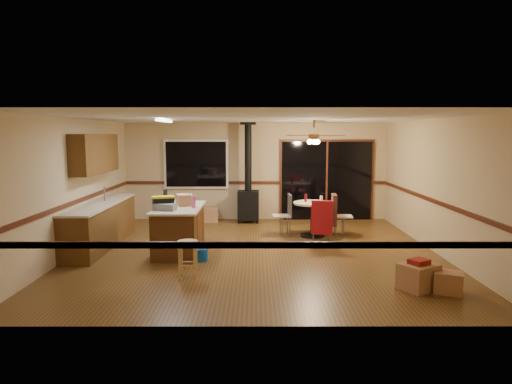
{
  "coord_description": "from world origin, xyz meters",
  "views": [
    {
      "loc": [
        -0.01,
        -8.74,
        2.3
      ],
      "look_at": [
        0.0,
        0.3,
        1.15
      ],
      "focal_mm": 32.0,
      "sensor_mm": 36.0,
      "label": 1
    }
  ],
  "objects_px": {
    "box_corner_a": "(418,277)",
    "chair_right": "(335,210)",
    "box_corner_b": "(449,282)",
    "wood_stove": "(248,195)",
    "blue_bucket": "(201,255)",
    "box_under_window": "(209,214)",
    "toolbox_grey": "(165,207)",
    "dining_table": "(313,213)",
    "chair_left": "(286,210)",
    "chair_near": "(322,217)",
    "bar_stool": "(188,259)",
    "kitchen_island": "(179,229)",
    "toolbox_black": "(163,204)"
  },
  "relations": [
    {
      "from": "toolbox_grey",
      "to": "chair_near",
      "type": "bearing_deg",
      "value": 16.64
    },
    {
      "from": "toolbox_black",
      "to": "chair_near",
      "type": "xyz_separation_m",
      "value": [
        3.1,
        0.79,
        -0.41
      ]
    },
    {
      "from": "wood_stove",
      "to": "chair_left",
      "type": "xyz_separation_m",
      "value": [
        0.89,
        -1.56,
        -0.14
      ]
    },
    {
      "from": "wood_stove",
      "to": "blue_bucket",
      "type": "height_order",
      "value": "wood_stove"
    },
    {
      "from": "kitchen_island",
      "to": "chair_right",
      "type": "relative_size",
      "value": 2.4
    },
    {
      "from": "toolbox_grey",
      "to": "toolbox_black",
      "type": "height_order",
      "value": "toolbox_black"
    },
    {
      "from": "chair_left",
      "to": "box_under_window",
      "type": "bearing_deg",
      "value": 140.25
    },
    {
      "from": "kitchen_island",
      "to": "blue_bucket",
      "type": "relative_size",
      "value": 6.31
    },
    {
      "from": "dining_table",
      "to": "chair_near",
      "type": "height_order",
      "value": "chair_near"
    },
    {
      "from": "chair_right",
      "to": "box_corner_a",
      "type": "relative_size",
      "value": 1.37
    },
    {
      "from": "wood_stove",
      "to": "chair_right",
      "type": "relative_size",
      "value": 3.6
    },
    {
      "from": "chair_near",
      "to": "box_corner_a",
      "type": "bearing_deg",
      "value": -68.42
    },
    {
      "from": "blue_bucket",
      "to": "chair_near",
      "type": "height_order",
      "value": "chair_near"
    },
    {
      "from": "chair_left",
      "to": "chair_right",
      "type": "height_order",
      "value": "same"
    },
    {
      "from": "chair_left",
      "to": "kitchen_island",
      "type": "bearing_deg",
      "value": -145.68
    },
    {
      "from": "blue_bucket",
      "to": "box_under_window",
      "type": "bearing_deg",
      "value": 93.68
    },
    {
      "from": "chair_near",
      "to": "kitchen_island",
      "type": "bearing_deg",
      "value": -170.08
    },
    {
      "from": "toolbox_grey",
      "to": "blue_bucket",
      "type": "bearing_deg",
      "value": -16.37
    },
    {
      "from": "blue_bucket",
      "to": "chair_left",
      "type": "height_order",
      "value": "chair_left"
    },
    {
      "from": "toolbox_grey",
      "to": "wood_stove",
      "type": "bearing_deg",
      "value": 66.73
    },
    {
      "from": "box_corner_a",
      "to": "box_corner_b",
      "type": "bearing_deg",
      "value": -22.09
    },
    {
      "from": "blue_bucket",
      "to": "box_corner_b",
      "type": "distance_m",
      "value": 4.19
    },
    {
      "from": "chair_left",
      "to": "box_corner_a",
      "type": "height_order",
      "value": "chair_left"
    },
    {
      "from": "chair_right",
      "to": "dining_table",
      "type": "bearing_deg",
      "value": -172.81
    },
    {
      "from": "toolbox_grey",
      "to": "chair_right",
      "type": "bearing_deg",
      "value": 28.04
    },
    {
      "from": "box_under_window",
      "to": "toolbox_grey",
      "type": "bearing_deg",
      "value": -97.15
    },
    {
      "from": "bar_stool",
      "to": "dining_table",
      "type": "distance_m",
      "value": 3.82
    },
    {
      "from": "dining_table",
      "to": "box_corner_a",
      "type": "distance_m",
      "value": 3.75
    },
    {
      "from": "toolbox_grey",
      "to": "box_corner_a",
      "type": "relative_size",
      "value": 0.78
    },
    {
      "from": "kitchen_island",
      "to": "dining_table",
      "type": "xyz_separation_m",
      "value": [
        2.78,
        1.38,
        0.08
      ]
    },
    {
      "from": "kitchen_island",
      "to": "toolbox_black",
      "type": "relative_size",
      "value": 4.34
    },
    {
      "from": "toolbox_black",
      "to": "dining_table",
      "type": "height_order",
      "value": "toolbox_black"
    },
    {
      "from": "toolbox_grey",
      "to": "chair_left",
      "type": "distance_m",
      "value": 3.06
    },
    {
      "from": "bar_stool",
      "to": "dining_table",
      "type": "xyz_separation_m",
      "value": [
        2.38,
        2.98,
        0.23
      ]
    },
    {
      "from": "wood_stove",
      "to": "dining_table",
      "type": "distance_m",
      "value": 2.24
    },
    {
      "from": "wood_stove",
      "to": "toolbox_grey",
      "type": "bearing_deg",
      "value": -113.27
    },
    {
      "from": "box_under_window",
      "to": "chair_right",
      "type": "bearing_deg",
      "value": -28.49
    },
    {
      "from": "chair_right",
      "to": "box_under_window",
      "type": "distance_m",
      "value": 3.49
    },
    {
      "from": "dining_table",
      "to": "box_corner_b",
      "type": "height_order",
      "value": "dining_table"
    },
    {
      "from": "wood_stove",
      "to": "toolbox_black",
      "type": "xyz_separation_m",
      "value": [
        -1.54,
        -3.34,
        0.28
      ]
    },
    {
      "from": "chair_right",
      "to": "box_corner_b",
      "type": "relative_size",
      "value": 1.8
    },
    {
      "from": "kitchen_island",
      "to": "chair_left",
      "type": "relative_size",
      "value": 3.26
    },
    {
      "from": "chair_right",
      "to": "box_corner_b",
      "type": "xyz_separation_m",
      "value": [
        1.01,
        -3.78,
        -0.44
      ]
    },
    {
      "from": "toolbox_grey",
      "to": "chair_near",
      "type": "relative_size",
      "value": 0.57
    },
    {
      "from": "box_corner_a",
      "to": "chair_right",
      "type": "bearing_deg",
      "value": 99.68
    },
    {
      "from": "chair_near",
      "to": "box_under_window",
      "type": "xyz_separation_m",
      "value": [
        -2.61,
        2.6,
        -0.4
      ]
    },
    {
      "from": "chair_near",
      "to": "box_corner_b",
      "type": "height_order",
      "value": "chair_near"
    },
    {
      "from": "toolbox_black",
      "to": "box_corner_b",
      "type": "distance_m",
      "value": 5.06
    },
    {
      "from": "chair_right",
      "to": "box_under_window",
      "type": "height_order",
      "value": "chair_right"
    },
    {
      "from": "chair_left",
      "to": "box_corner_b",
      "type": "bearing_deg",
      "value": -60.99
    }
  ]
}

